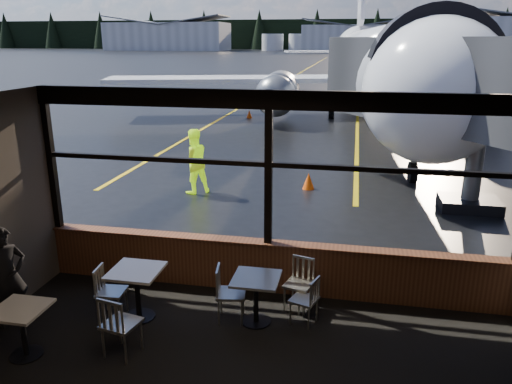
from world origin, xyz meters
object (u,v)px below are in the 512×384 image
(cafe_table_mid, at_px, (138,294))
(chair_mid_w, at_px, (112,292))
(cafe_table_left, at_px, (23,332))
(chair_near_n, at_px, (299,285))
(ground_crew, at_px, (193,161))
(passenger, at_px, (8,277))
(cafe_table_near, at_px, (256,300))
(chair_near_w, at_px, (231,294))
(airliner, at_px, (382,14))
(cone_wing, at_px, (249,114))
(chair_mid_s, at_px, (121,324))
(chair_near_e, at_px, (304,300))
(cone_nose, at_px, (309,181))
(jet_bridge, at_px, (446,116))

(cafe_table_mid, height_order, chair_mid_w, chair_mid_w)
(cafe_table_mid, distance_m, cafe_table_left, 1.69)
(chair_near_n, distance_m, ground_crew, 7.00)
(passenger, bearing_deg, cafe_table_near, -46.92)
(cafe_table_left, height_order, chair_near_n, chair_near_n)
(cafe_table_mid, xyz_separation_m, chair_near_w, (1.46, 0.21, 0.04))
(airliner, height_order, chair_mid_w, airliner)
(airliner, xyz_separation_m, cone_wing, (-6.86, -0.09, -5.23))
(cafe_table_mid, height_order, chair_mid_s, chair_mid_s)
(chair_near_n, bearing_deg, cafe_table_near, 57.35)
(cone_wing, bearing_deg, chair_near_e, -75.76)
(chair_near_e, relative_size, cone_nose, 1.64)
(chair_near_n, bearing_deg, chair_near_e, 124.10)
(jet_bridge, bearing_deg, chair_near_e, -114.06)
(jet_bridge, bearing_deg, cafe_table_mid, -128.83)
(jet_bridge, height_order, chair_near_e, jet_bridge)
(chair_mid_w, bearing_deg, cone_nose, 157.92)
(airliner, bearing_deg, cone_nose, -103.65)
(jet_bridge, relative_size, chair_near_w, 11.88)
(chair_near_w, distance_m, chair_near_n, 1.13)
(chair_near_w, height_order, ground_crew, ground_crew)
(airliner, height_order, passenger, airliner)
(cafe_table_mid, xyz_separation_m, chair_near_e, (2.59, 0.36, -0.02))
(ground_crew, bearing_deg, chair_near_w, 73.93)
(cafe_table_mid, distance_m, chair_mid_w, 0.42)
(airliner, relative_size, chair_mid_w, 41.21)
(airliner, distance_m, chair_near_e, 21.29)
(airliner, height_order, cafe_table_left, airliner)
(cafe_table_left, distance_m, cone_wing, 22.18)
(cafe_table_left, height_order, ground_crew, ground_crew)
(chair_near_e, height_order, cone_wing, chair_near_e)
(airliner, distance_m, cone_wing, 8.62)
(jet_bridge, bearing_deg, airliner, 94.92)
(cone_nose, bearing_deg, cone_wing, 109.15)
(chair_near_w, xyz_separation_m, chair_mid_s, (-1.28, -1.16, 0.02))
(cafe_table_mid, bearing_deg, cone_wing, 97.15)
(chair_mid_s, bearing_deg, chair_near_e, 40.15)
(cafe_table_mid, xyz_separation_m, cone_nose, (1.97, 7.68, -0.18))
(jet_bridge, height_order, cone_nose, jet_bridge)
(cafe_table_mid, relative_size, cone_wing, 1.93)
(chair_near_n, bearing_deg, cone_wing, -59.92)
(cafe_table_near, xyz_separation_m, cone_wing, (-4.48, 20.66, -0.17))
(airliner, height_order, cafe_table_mid, airliner)
(passenger, relative_size, ground_crew, 0.87)
(cafe_table_mid, height_order, chair_near_e, cafe_table_mid)
(chair_near_n, bearing_deg, cone_nose, -70.01)
(cafe_table_near, distance_m, passenger, 3.80)
(chair_near_e, bearing_deg, chair_near_w, 116.03)
(chair_near_e, height_order, passenger, passenger)
(cone_nose, bearing_deg, passenger, -114.86)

